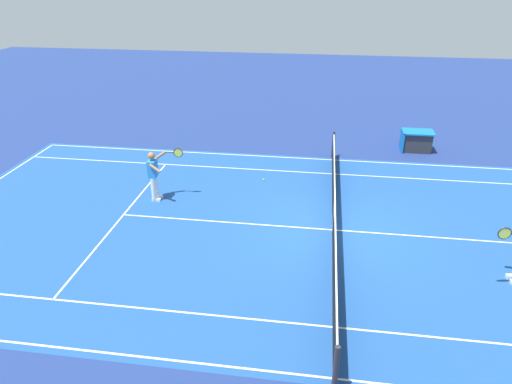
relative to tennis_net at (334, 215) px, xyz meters
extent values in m
plane|color=navy|center=(0.00, 0.00, -0.49)|extent=(60.00, 60.00, 0.00)
cube|color=#1E4C93|center=(0.00, 0.00, -0.49)|extent=(24.20, 11.40, 0.00)
cube|color=white|center=(0.00, -5.50, -0.49)|extent=(23.80, 0.05, 0.01)
cube|color=white|center=(0.00, 5.50, -0.49)|extent=(23.80, 0.05, 0.01)
cube|color=white|center=(0.00, -4.11, -0.49)|extent=(23.80, 0.05, 0.01)
cube|color=white|center=(0.00, 4.11, -0.49)|extent=(23.80, 0.05, 0.01)
cube|color=white|center=(6.40, 0.00, -0.49)|extent=(0.05, 8.22, 0.01)
cube|color=white|center=(0.00, 0.00, -0.49)|extent=(12.80, 0.05, 0.01)
cylinder|color=#2D2D33|center=(0.00, -5.80, 0.05)|extent=(0.10, 0.10, 1.08)
cylinder|color=#2D2D33|center=(0.00, 5.80, 0.05)|extent=(0.10, 0.10, 1.08)
cube|color=black|center=(0.00, 0.00, -0.05)|extent=(0.02, 11.60, 0.88)
cube|color=white|center=(0.00, 0.00, 0.46)|extent=(0.04, 11.60, 0.06)
cube|color=white|center=(0.00, 0.00, -0.05)|extent=(0.04, 0.06, 0.88)
cylinder|color=white|center=(5.77, -1.06, -0.04)|extent=(0.15, 0.15, 0.74)
cube|color=white|center=(5.71, -1.06, -0.45)|extent=(0.28, 0.12, 0.09)
cylinder|color=white|center=(5.78, -1.30, -0.04)|extent=(0.15, 0.15, 0.74)
cube|color=white|center=(5.72, -1.30, -0.45)|extent=(0.28, 0.12, 0.09)
cube|color=#2884D1|center=(5.77, -1.18, 0.61)|extent=(0.25, 0.39, 0.56)
sphere|color=#9E704C|center=(5.77, -1.18, 1.04)|extent=(0.23, 0.23, 0.23)
cylinder|color=#9E704C|center=(5.59, -0.90, 0.74)|extent=(0.42, 0.20, 0.26)
cylinder|color=#9E704C|center=(5.61, -1.46, 0.94)|extent=(0.42, 0.23, 0.30)
cylinder|color=#232326|center=(5.30, -1.54, 1.05)|extent=(0.28, 0.05, 0.04)
torus|color=#232326|center=(5.01, -1.55, 1.05)|extent=(0.31, 0.04, 0.31)
cylinder|color=#C6D84C|center=(5.01, -1.55, 1.05)|extent=(0.27, 0.02, 0.27)
cube|color=white|center=(-4.37, 1.71, -0.45)|extent=(0.29, 0.14, 0.09)
torus|color=#232326|center=(-3.70, 2.25, 1.05)|extent=(0.31, 0.06, 0.31)
cylinder|color=#C6D84C|center=(-3.70, 2.25, 1.05)|extent=(0.27, 0.04, 0.27)
sphere|color=#CCE01E|center=(2.44, -3.16, -0.46)|extent=(0.07, 0.07, 0.07)
cube|color=#2D2D33|center=(-3.43, -7.03, -0.09)|extent=(1.10, 0.70, 0.80)
cube|color=blue|center=(-3.43, -7.03, 0.33)|extent=(1.24, 0.84, 0.06)
cube|color=blue|center=(-2.83, -7.03, -0.07)|extent=(0.06, 0.84, 0.84)
camera|label=1|loc=(0.52, 11.96, 6.45)|focal=32.79mm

